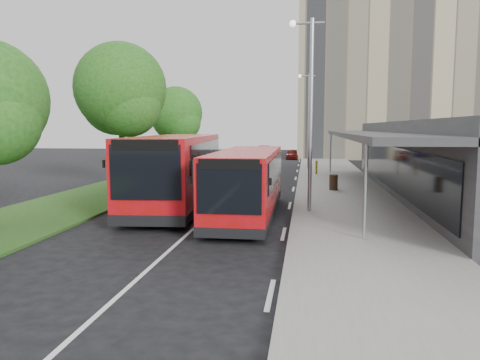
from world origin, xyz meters
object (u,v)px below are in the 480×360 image
object	(u,v)px
lamp_post_far	(308,115)
bus_main	(247,183)
car_near	(292,154)
litter_bin	(334,182)
bollard	(316,167)
tree_mid	(121,95)
lamp_post_near	(309,103)
tree_far	(176,116)
car_far	(264,150)
bus_second	(177,170)

from	to	relation	value
lamp_post_far	bus_main	bearing A→B (deg)	-96.73
bus_main	car_near	bearing A→B (deg)	88.45
litter_bin	bollard	distance (m)	9.16
bollard	car_near	world-z (taller)	car_near
tree_mid	lamp_post_near	bearing A→B (deg)	-32.36
tree_far	lamp_post_far	size ratio (longest dim) A/B	0.89
tree_far	car_far	distance (m)	24.70
bus_main	litter_bin	world-z (taller)	bus_main
tree_mid	litter_bin	xyz separation A→B (m)	(12.61, -0.18, -5.06)
litter_bin	bollard	size ratio (longest dim) A/B	0.84
car_near	bus_main	bearing A→B (deg)	-92.86
lamp_post_near	bus_second	size ratio (longest dim) A/B	0.68
car_far	lamp_post_near	bearing A→B (deg)	-74.33
tree_far	bollard	bearing A→B (deg)	-14.48
bus_main	bus_second	xyz separation A→B (m)	(-3.59, 2.13, 0.29)
bollard	car_near	distance (m)	19.21
lamp_post_near	bus_main	xyz separation A→B (m)	(-2.47, -0.96, -3.31)
litter_bin	car_near	world-z (taller)	car_near
lamp_post_near	bus_main	world-z (taller)	lamp_post_near
lamp_post_near	lamp_post_far	xyz separation A→B (m)	(0.00, 20.00, 0.00)
bollard	car_far	bearing A→B (deg)	103.61
lamp_post_near	bus_second	world-z (taller)	lamp_post_near
tree_far	litter_bin	size ratio (longest dim) A/B	8.27
tree_mid	tree_far	world-z (taller)	tree_mid
lamp_post_near	tree_far	bearing A→B (deg)	120.29
bus_main	car_far	world-z (taller)	bus_main
bus_second	car_far	xyz separation A→B (m)	(0.27, 41.67, -1.06)
tree_far	lamp_post_far	bearing A→B (deg)	4.87
car_far	litter_bin	bearing A→B (deg)	-70.59
litter_bin	car_far	bearing A→B (deg)	101.44
lamp_post_far	car_near	bearing A→B (deg)	96.58
bus_second	car_far	distance (m)	41.68
tree_mid	bus_second	size ratio (longest dim) A/B	0.74
bollard	car_far	world-z (taller)	car_far
bus_second	litter_bin	distance (m)	9.52
tree_far	tree_mid	bearing A→B (deg)	-90.00
bollard	car_near	bearing A→B (deg)	97.30
lamp_post_near	car_near	xyz separation A→B (m)	(-1.74, 35.05, -4.12)
bus_main	lamp_post_far	bearing A→B (deg)	82.89
lamp_post_far	tree_mid	bearing A→B (deg)	-130.68
lamp_post_far	bollard	size ratio (longest dim) A/B	7.76
lamp_post_far	car_far	world-z (taller)	lamp_post_far
bus_main	car_far	distance (m)	43.93
tree_far	lamp_post_near	bearing A→B (deg)	-59.71
lamp_post_near	litter_bin	distance (m)	8.15
lamp_post_far	litter_bin	world-z (taller)	lamp_post_far
tree_far	lamp_post_near	world-z (taller)	lamp_post_near
tree_mid	car_far	world-z (taller)	tree_mid
lamp_post_far	car_far	xyz separation A→B (m)	(-5.80, 22.84, -4.09)
litter_bin	tree_mid	bearing A→B (deg)	179.17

